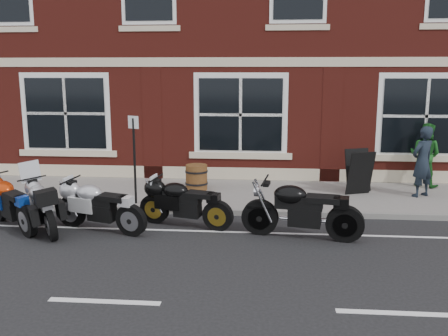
{
  "coord_description": "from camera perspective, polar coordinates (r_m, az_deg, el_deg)",
  "views": [
    {
      "loc": [
        2.23,
        -9.33,
        3.19
      ],
      "look_at": [
        1.29,
        1.6,
        1.03
      ],
      "focal_mm": 40.0,
      "sensor_mm": 36.0,
      "label": 1
    }
  ],
  "objects": [
    {
      "name": "pedestrian_right",
      "position": [
        14.31,
        21.98,
        1.4
      ],
      "size": [
        1.05,
        1.01,
        1.7
      ],
      "primitive_type": "imported",
      "rotation": [
        0.0,
        0.0,
        2.49
      ],
      "color": "#175019",
      "rests_on": "sidewalk"
    },
    {
      "name": "parking_sign",
      "position": [
        11.65,
        -10.21,
        1.64
      ],
      "size": [
        0.27,
        0.14,
        2.05
      ],
      "rotation": [
        0.0,
        0.0,
        -0.44
      ],
      "color": "black",
      "rests_on": "sidewalk"
    },
    {
      "name": "kerb",
      "position": [
        11.41,
        -6.57,
        -4.85
      ],
      "size": [
        30.0,
        0.16,
        0.12
      ],
      "primitive_type": "cube",
      "color": "slate",
      "rests_on": "ground"
    },
    {
      "name": "moto_sport_black",
      "position": [
        10.31,
        -4.59,
        -3.81
      ],
      "size": [
        2.03,
        0.7,
        0.93
      ],
      "rotation": [
        0.0,
        0.0,
        1.29
      ],
      "color": "black",
      "rests_on": "ground"
    },
    {
      "name": "sidewalk",
      "position": [
        12.91,
        -5.18,
        -2.93
      ],
      "size": [
        30.0,
        3.0,
        0.12
      ],
      "primitive_type": "cube",
      "color": "slate",
      "rests_on": "ground"
    },
    {
      "name": "moto_sport_red",
      "position": [
        11.08,
        -23.09,
        -3.51
      ],
      "size": [
        1.7,
        1.54,
        0.97
      ],
      "rotation": [
        0.0,
        0.0,
        0.84
      ],
      "color": "black",
      "rests_on": "ground"
    },
    {
      "name": "barrel_planter",
      "position": [
        13.0,
        -3.16,
        -1.05
      ],
      "size": [
        0.59,
        0.59,
        0.66
      ],
      "color": "#423011",
      "rests_on": "sidewalk"
    },
    {
      "name": "a_board_sign",
      "position": [
        13.0,
        15.18,
        -0.4
      ],
      "size": [
        0.78,
        0.66,
        1.11
      ],
      "primitive_type": null,
      "rotation": [
        0.0,
        0.0,
        0.37
      ],
      "color": "black",
      "rests_on": "sidewalk"
    },
    {
      "name": "moto_sport_silver",
      "position": [
        10.31,
        -14.09,
        -4.04
      ],
      "size": [
        2.05,
        0.81,
        0.95
      ],
      "rotation": [
        0.0,
        0.0,
        1.24
      ],
      "color": "black",
      "rests_on": "ground"
    },
    {
      "name": "moto_touring_silver",
      "position": [
        10.72,
        -19.94,
        -3.85
      ],
      "size": [
        1.27,
        1.72,
        1.33
      ],
      "rotation": [
        0.0,
        0.0,
        0.62
      ],
      "color": "black",
      "rests_on": "ground"
    },
    {
      "name": "pedestrian_left",
      "position": [
        13.09,
        21.73,
        0.68
      ],
      "size": [
        0.76,
        0.7,
        1.74
      ],
      "primitive_type": "imported",
      "rotation": [
        0.0,
        0.0,
        3.72
      ],
      "color": "black",
      "rests_on": "sidewalk"
    },
    {
      "name": "moto_naked_black",
      "position": [
        9.68,
        8.63,
        -4.47
      ],
      "size": [
        2.33,
        0.58,
        1.05
      ],
      "rotation": [
        0.0,
        0.0,
        1.39
      ],
      "color": "black",
      "rests_on": "ground"
    },
    {
      "name": "ground",
      "position": [
        10.11,
        -8.16,
        -7.37
      ],
      "size": [
        80.0,
        80.0,
        0.0
      ],
      "primitive_type": "plane",
      "color": "black",
      "rests_on": "ground"
    }
  ]
}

